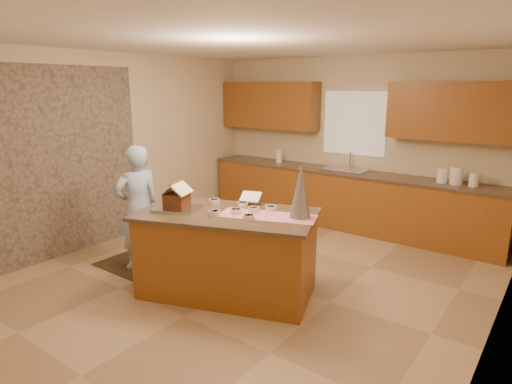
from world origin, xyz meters
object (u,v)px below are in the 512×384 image
at_px(tinsel_tree, 301,191).
at_px(boy, 138,208).
at_px(island_base, 227,255).
at_px(gingerbread_house, 177,198).

bearing_deg(tinsel_tree, boy, -168.09).
height_order(island_base, tinsel_tree, tinsel_tree).
relative_size(tinsel_tree, boy, 0.36).
xyz_separation_m(tinsel_tree, gingerbread_house, (-1.22, -0.54, -0.15)).
xyz_separation_m(tinsel_tree, boy, (-2.05, -0.43, -0.42)).
relative_size(tinsel_tree, gingerbread_house, 1.55).
xyz_separation_m(boy, gingerbread_house, (0.83, -0.11, 0.27)).
distance_m(island_base, gingerbread_house, 0.83).
bearing_deg(island_base, gingerbread_house, -174.81).
bearing_deg(gingerbread_house, island_base, 24.89).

